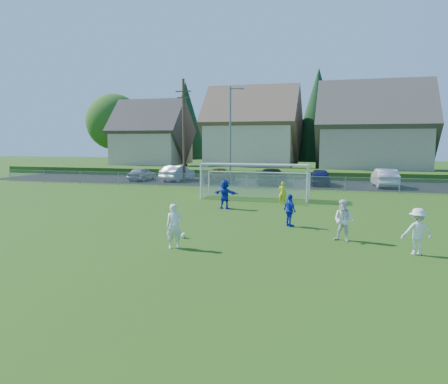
{
  "coord_description": "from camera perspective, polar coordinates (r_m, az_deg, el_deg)",
  "views": [
    {
      "loc": [
        6.12,
        -13.58,
        4.07
      ],
      "look_at": [
        0.0,
        8.0,
        1.4
      ],
      "focal_mm": 35.0,
      "sensor_mm": 36.0,
      "label": 1
    }
  ],
  "objects": [
    {
      "name": "ground",
      "position": [
        15.44,
        -8.22,
        -8.56
      ],
      "size": [
        160.0,
        160.0,
        0.0
      ],
      "primitive_type": "plane",
      "color": "#193D0C",
      "rests_on": "ground"
    },
    {
      "name": "asphalt_lot",
      "position": [
        41.73,
        7.32,
        1.14
      ],
      "size": [
        60.0,
        60.0,
        0.0
      ],
      "primitive_type": "plane",
      "color": "black",
      "rests_on": "ground"
    },
    {
      "name": "grass_embankment",
      "position": [
        49.1,
        8.63,
        2.42
      ],
      "size": [
        70.0,
        6.0,
        0.8
      ],
      "primitive_type": "cube",
      "color": "#1E420F",
      "rests_on": "ground"
    },
    {
      "name": "soccer_ball",
      "position": [
        18.41,
        -5.29,
        -5.66
      ],
      "size": [
        0.22,
        0.22,
        0.22
      ],
      "primitive_type": "sphere",
      "color": "white",
      "rests_on": "ground"
    },
    {
      "name": "player_white_a",
      "position": [
        16.62,
        -6.52,
        -4.45
      ],
      "size": [
        0.73,
        0.66,
        1.68
      ],
      "primitive_type": "imported",
      "rotation": [
        0.0,
        0.0,
        0.53
      ],
      "color": "white",
      "rests_on": "ground"
    },
    {
      "name": "player_white_b",
      "position": [
        18.25,
        15.36,
        -3.62
      ],
      "size": [
        0.99,
        0.88,
        1.7
      ],
      "primitive_type": "imported",
      "rotation": [
        0.0,
        0.0,
        -0.33
      ],
      "color": "white",
      "rests_on": "ground"
    },
    {
      "name": "player_white_c",
      "position": [
        17.04,
        23.93,
        -4.73
      ],
      "size": [
        1.17,
        0.79,
        1.67
      ],
      "primitive_type": "imported",
      "rotation": [
        0.0,
        0.0,
        3.31
      ],
      "color": "white",
      "rests_on": "ground"
    },
    {
      "name": "player_blue_a",
      "position": [
        20.84,
        8.59,
        -2.39
      ],
      "size": [
        0.87,
        0.94,
        1.54
      ],
      "primitive_type": "imported",
      "rotation": [
        0.0,
        0.0,
        2.26
      ],
      "color": "#132BBA",
      "rests_on": "ground"
    },
    {
      "name": "player_blue_b",
      "position": [
        25.95,
        0.11,
        -0.31
      ],
      "size": [
        1.68,
        0.89,
        1.72
      ],
      "primitive_type": "imported",
      "rotation": [
        0.0,
        0.0,
        2.89
      ],
      "color": "#132BBA",
      "rests_on": "ground"
    },
    {
      "name": "goalkeeper",
      "position": [
        28.23,
        7.64,
        -0.1
      ],
      "size": [
        0.55,
        0.39,
        1.43
      ],
      "primitive_type": "imported",
      "rotation": [
        0.0,
        0.0,
        3.06
      ],
      "color": "#D0E11A",
      "rests_on": "ground"
    },
    {
      "name": "car_a",
      "position": [
        45.02,
        -10.67,
        2.35
      ],
      "size": [
        1.68,
        4.03,
        1.37
      ],
      "primitive_type": "imported",
      "rotation": [
        0.0,
        0.0,
        3.12
      ],
      "color": "#9B9CA2",
      "rests_on": "ground"
    },
    {
      "name": "car_b",
      "position": [
        44.28,
        -6.05,
        2.47
      ],
      "size": [
        2.15,
        4.84,
        1.54
      ],
      "primitive_type": "imported",
      "rotation": [
        0.0,
        0.0,
        3.03
      ],
      "color": "silver",
      "rests_on": "ground"
    },
    {
      "name": "car_c",
      "position": [
        42.31,
        -0.49,
        2.19
      ],
      "size": [
        2.64,
        5.06,
        1.36
      ],
      "primitive_type": "imported",
      "rotation": [
        0.0,
        0.0,
        3.22
      ],
      "color": "#4D0812",
      "rests_on": "ground"
    },
    {
      "name": "car_d",
      "position": [
        40.77,
        6.34,
        2.05
      ],
      "size": [
        2.39,
        5.2,
        1.47
      ],
      "primitive_type": "imported",
      "rotation": [
        0.0,
        0.0,
        3.08
      ],
      "color": "black",
      "rests_on": "ground"
    },
    {
      "name": "car_e",
      "position": [
        40.79,
        12.41,
        1.96
      ],
      "size": [
        2.24,
        4.57,
        1.5
      ],
      "primitive_type": "imported",
      "rotation": [
        0.0,
        0.0,
        3.25
      ],
      "color": "#141848",
      "rests_on": "ground"
    },
    {
      "name": "car_f",
      "position": [
        40.57,
        20.25,
        1.74
      ],
      "size": [
        2.15,
        5.0,
        1.6
      ],
      "primitive_type": "imported",
      "rotation": [
        0.0,
        0.0,
        3.24
      ],
      "color": "silver",
      "rests_on": "ground"
    },
    {
      "name": "soccer_goal",
      "position": [
        30.35,
        4.15,
        2.15
      ],
      "size": [
        7.42,
        1.9,
        2.5
      ],
      "color": "white",
      "rests_on": "ground"
    },
    {
      "name": "chainlink_fence",
      "position": [
        36.26,
        6.04,
        1.3
      ],
      "size": [
        52.06,
        0.06,
        1.2
      ],
      "color": "gray",
      "rests_on": "ground"
    },
    {
      "name": "streetlight",
      "position": [
        40.97,
        0.89,
        7.86
      ],
      "size": [
        1.38,
        0.18,
        9.0
      ],
      "color": "slate",
      "rests_on": "ground"
    },
    {
      "name": "utility_pole",
      "position": [
        43.49,
        -5.28,
        8.17
      ],
      "size": [
        1.6,
        0.26,
        10.0
      ],
      "color": "#473321",
      "rests_on": "ground"
    },
    {
      "name": "houses_row",
      "position": [
        56.29,
        11.76,
        9.96
      ],
      "size": [
        53.9,
        11.45,
        13.27
      ],
      "color": "tan",
      "rests_on": "ground"
    },
    {
      "name": "tree_row",
      "position": [
        62.58,
        11.31,
        9.25
      ],
      "size": [
        65.98,
        12.36,
        13.8
      ],
      "color": "#382616",
      "rests_on": "ground"
    }
  ]
}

